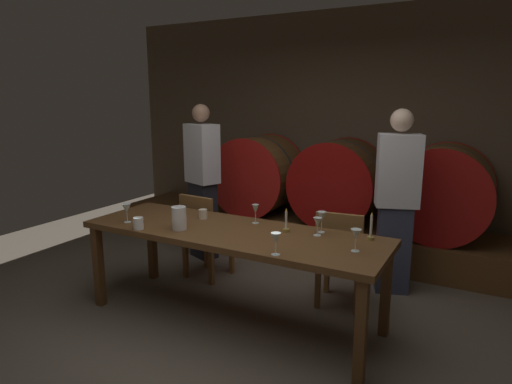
# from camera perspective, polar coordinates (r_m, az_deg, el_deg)

# --- Properties ---
(ground_plane) EXTENTS (8.38, 8.38, 0.00)m
(ground_plane) POSITION_cam_1_polar(r_m,az_deg,el_deg) (3.52, -2.46, -19.13)
(ground_plane) COLOR brown
(back_wall) EXTENTS (6.44, 0.24, 2.86)m
(back_wall) POSITION_cam_1_polar(r_m,az_deg,el_deg) (5.69, 12.70, 7.81)
(back_wall) COLOR brown
(back_wall) RESTS_ON ground
(barrel_shelf) EXTENTS (5.80, 0.90, 0.36)m
(barrel_shelf) POSITION_cam_1_polar(r_m,az_deg,el_deg) (5.41, 10.45, -5.81)
(barrel_shelf) COLOR brown
(barrel_shelf) RESTS_ON ground
(wine_barrel_left) EXTENTS (0.99, 0.78, 0.99)m
(wine_barrel_left) POSITION_cam_1_polar(r_m,az_deg,el_deg) (5.66, 0.29, 2.20)
(wine_barrel_left) COLOR brown
(wine_barrel_left) RESTS_ON barrel_shelf
(wine_barrel_center) EXTENTS (0.99, 0.78, 0.99)m
(wine_barrel_center) POSITION_cam_1_polar(r_m,az_deg,el_deg) (5.25, 10.57, 1.21)
(wine_barrel_center) COLOR #513319
(wine_barrel_center) RESTS_ON barrel_shelf
(wine_barrel_right) EXTENTS (0.99, 0.78, 0.99)m
(wine_barrel_right) POSITION_cam_1_polar(r_m,az_deg,el_deg) (5.02, 22.94, -0.04)
(wine_barrel_right) COLOR brown
(wine_barrel_right) RESTS_ON barrel_shelf
(dining_table) EXTENTS (2.50, 0.82, 0.78)m
(dining_table) POSITION_cam_1_polar(r_m,az_deg,el_deg) (3.61, -3.13, -5.99)
(dining_table) COLOR brown
(dining_table) RESTS_ON ground
(chair_left) EXTENTS (0.43, 0.43, 0.88)m
(chair_left) POSITION_cam_1_polar(r_m,az_deg,el_deg) (4.53, -6.76, -5.15)
(chair_left) COLOR brown
(chair_left) RESTS_ON ground
(chair_right) EXTENTS (0.44, 0.44, 0.88)m
(chair_right) POSITION_cam_1_polar(r_m,az_deg,el_deg) (3.96, 10.84, -7.87)
(chair_right) COLOR brown
(chair_right) RESTS_ON ground
(guest_left) EXTENTS (0.44, 0.36, 1.75)m
(guest_left) POSITION_cam_1_polar(r_m,az_deg,el_deg) (5.05, -6.89, 1.44)
(guest_left) COLOR black
(guest_left) RESTS_ON ground
(guest_right) EXTENTS (0.44, 0.35, 1.73)m
(guest_right) POSITION_cam_1_polar(r_m,az_deg,el_deg) (4.29, 17.63, -1.11)
(guest_right) COLOR #33384C
(guest_right) RESTS_ON ground
(candle_left) EXTENTS (0.05, 0.05, 0.20)m
(candle_left) POSITION_cam_1_polar(r_m,az_deg,el_deg) (3.52, 3.89, -4.30)
(candle_left) COLOR olive
(candle_left) RESTS_ON dining_table
(candle_right) EXTENTS (0.05, 0.05, 0.22)m
(candle_right) POSITION_cam_1_polar(r_m,az_deg,el_deg) (3.43, 14.57, -5.00)
(candle_right) COLOR olive
(candle_right) RESTS_ON dining_table
(pitcher) EXTENTS (0.12, 0.12, 0.19)m
(pitcher) POSITION_cam_1_polar(r_m,az_deg,el_deg) (3.62, -9.87, -3.33)
(pitcher) COLOR white
(pitcher) RESTS_ON dining_table
(wine_glass_far_left) EXTENTS (0.08, 0.08, 0.16)m
(wine_glass_far_left) POSITION_cam_1_polar(r_m,az_deg,el_deg) (3.92, -16.32, -2.08)
(wine_glass_far_left) COLOR silver
(wine_glass_far_left) RESTS_ON dining_table
(wine_glass_left) EXTENTS (0.06, 0.06, 0.16)m
(wine_glass_left) POSITION_cam_1_polar(r_m,az_deg,el_deg) (3.73, -0.07, -2.31)
(wine_glass_left) COLOR silver
(wine_glass_left) RESTS_ON dining_table
(wine_glass_center_left) EXTENTS (0.07, 0.07, 0.16)m
(wine_glass_center_left) POSITION_cam_1_polar(r_m,az_deg,el_deg) (3.00, 2.56, -6.06)
(wine_glass_center_left) COLOR silver
(wine_glass_center_left) RESTS_ON dining_table
(wine_glass_center_right) EXTENTS (0.07, 0.07, 0.17)m
(wine_glass_center_right) POSITION_cam_1_polar(r_m,az_deg,el_deg) (3.52, 8.46, -3.24)
(wine_glass_center_right) COLOR silver
(wine_glass_center_right) RESTS_ON dining_table
(wine_glass_right) EXTENTS (0.07, 0.07, 0.14)m
(wine_glass_right) POSITION_cam_1_polar(r_m,az_deg,el_deg) (3.44, 7.94, -3.96)
(wine_glass_right) COLOR silver
(wine_glass_right) RESTS_ON dining_table
(wine_glass_far_right) EXTENTS (0.08, 0.08, 0.16)m
(wine_glass_far_right) POSITION_cam_1_polar(r_m,az_deg,el_deg) (3.14, 12.74, -5.40)
(wine_glass_far_right) COLOR silver
(wine_glass_far_right) RESTS_ON dining_table
(cup_left) EXTENTS (0.08, 0.08, 0.10)m
(cup_left) POSITION_cam_1_polar(r_m,az_deg,el_deg) (3.71, -14.90, -3.92)
(cup_left) COLOR white
(cup_left) RESTS_ON dining_table
(cup_right) EXTENTS (0.08, 0.08, 0.08)m
(cup_right) POSITION_cam_1_polar(r_m,az_deg,el_deg) (3.92, -6.84, -2.83)
(cup_right) COLOR beige
(cup_right) RESTS_ON dining_table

